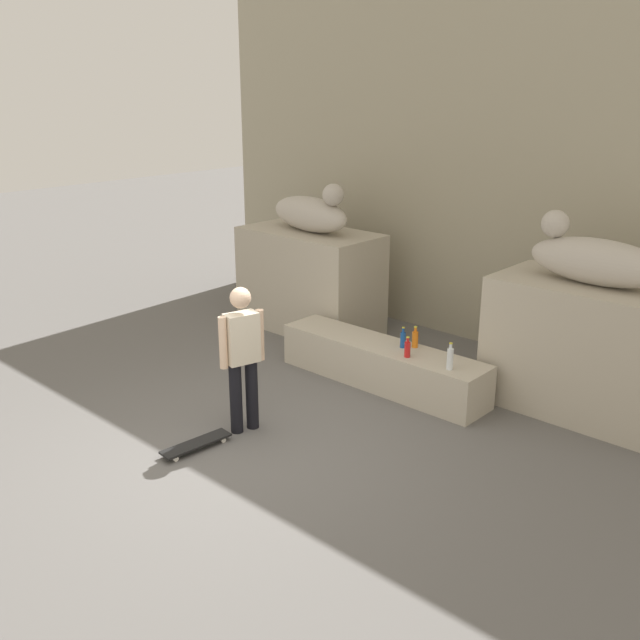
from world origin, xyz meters
TOP-DOWN VIEW (x-y plane):
  - ground_plane at (0.00, 0.00)m, footprint 40.00×40.00m
  - facade_wall at (0.00, 4.92)m, footprint 10.28×0.60m
  - pedestal_left at (-2.22, 3.36)m, footprint 2.19×1.16m
  - pedestal_right at (2.22, 3.36)m, footprint 2.19×1.16m
  - statue_reclining_left at (-2.18, 3.36)m, footprint 1.66×0.79m
  - statue_reclining_right at (2.18, 3.37)m, footprint 1.62×0.62m
  - ledge_block at (0.00, 2.36)m, footprint 2.93×0.64m
  - skater at (-0.35, 0.31)m, footprint 0.28×0.53m
  - skateboard at (-0.39, -0.35)m, footprint 0.26×0.81m
  - bottle_blue at (0.27, 2.43)m, footprint 0.07×0.07m
  - bottle_clear at (1.09, 2.23)m, footprint 0.08×0.08m
  - bottle_red at (0.50, 2.21)m, footprint 0.07×0.07m
  - bottle_orange at (0.37, 2.55)m, footprint 0.08×0.08m

SIDE VIEW (x-z plane):
  - ground_plane at x=0.00m, z-range 0.00..0.00m
  - skateboard at x=-0.39m, z-range 0.02..0.10m
  - ledge_block at x=0.00m, z-range 0.00..0.56m
  - bottle_red at x=0.50m, z-range 0.53..0.79m
  - bottle_blue at x=0.27m, z-range 0.53..0.80m
  - bottle_orange at x=0.37m, z-range 0.53..0.81m
  - bottle_clear at x=1.09m, z-range 0.53..0.86m
  - pedestal_left at x=-2.22m, z-range 0.00..1.56m
  - pedestal_right at x=2.22m, z-range 0.00..1.56m
  - skater at x=-0.35m, z-range 0.09..1.76m
  - statue_reclining_left at x=-2.18m, z-range 1.46..2.23m
  - statue_reclining_right at x=2.18m, z-range 1.46..2.23m
  - facade_wall at x=0.00m, z-range 0.00..6.63m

